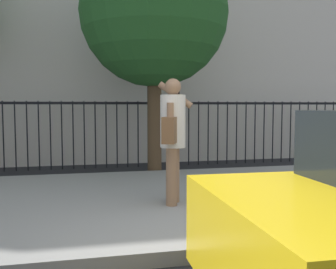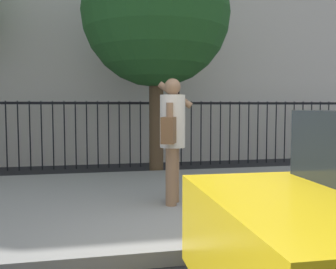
% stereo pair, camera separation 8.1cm
% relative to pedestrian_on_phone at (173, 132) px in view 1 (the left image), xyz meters
% --- Properties ---
extents(ground_plane, '(60.00, 60.00, 0.00)m').
position_rel_pedestrian_on_phone_xyz_m(ground_plane, '(0.02, -1.67, -1.14)').
color(ground_plane, black).
extents(sidewalk, '(28.00, 4.40, 0.15)m').
position_rel_pedestrian_on_phone_xyz_m(sidewalk, '(0.02, 0.53, -1.06)').
color(sidewalk, gray).
rests_on(sidewalk, ground).
extents(iron_fence, '(12.03, 0.04, 1.60)m').
position_rel_pedestrian_on_phone_xyz_m(iron_fence, '(0.02, 4.23, -0.12)').
color(iron_fence, black).
rests_on(iron_fence, ground).
extents(pedestrian_on_phone, '(0.55, 0.72, 1.70)m').
position_rel_pedestrian_on_phone_xyz_m(pedestrian_on_phone, '(0.00, 0.00, 0.00)').
color(pedestrian_on_phone, '#936B4C').
rests_on(pedestrian_on_phone, sidewalk).
extents(street_tree_near, '(3.04, 3.04, 4.92)m').
position_rel_pedestrian_on_phone_xyz_m(street_tree_near, '(0.30, 2.90, 2.24)').
color(street_tree_near, '#4C3823').
rests_on(street_tree_near, ground).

